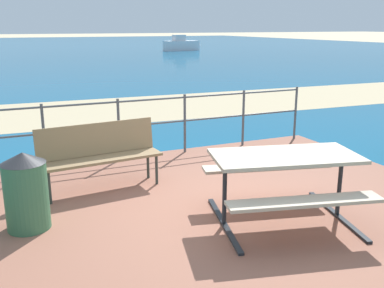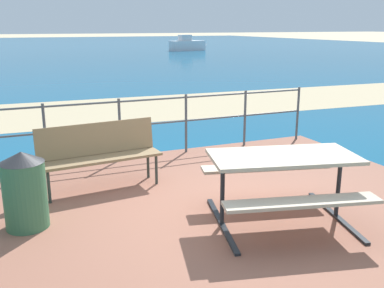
{
  "view_description": "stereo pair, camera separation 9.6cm",
  "coord_description": "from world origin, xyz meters",
  "px_view_note": "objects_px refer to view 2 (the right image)",
  "views": [
    {
      "loc": [
        -2.35,
        -4.53,
        2.24
      ],
      "look_at": [
        0.15,
        1.1,
        0.58
      ],
      "focal_mm": 41.2,
      "sensor_mm": 36.0,
      "label": 1
    },
    {
      "loc": [
        -2.26,
        -4.57,
        2.24
      ],
      "look_at": [
        0.15,
        1.1,
        0.58
      ],
      "focal_mm": 41.2,
      "sensor_mm": 36.0,
      "label": 2
    }
  ],
  "objects_px": {
    "boat_near": "(188,45)",
    "park_bench": "(99,150)",
    "trash_bin": "(25,190)",
    "picnic_table": "(283,170)"
  },
  "relations": [
    {
      "from": "picnic_table",
      "to": "park_bench",
      "type": "bearing_deg",
      "value": 145.32
    },
    {
      "from": "picnic_table",
      "to": "trash_bin",
      "type": "xyz_separation_m",
      "value": [
        -2.68,
        0.98,
        -0.17
      ]
    },
    {
      "from": "boat_near",
      "to": "park_bench",
      "type": "bearing_deg",
      "value": -123.8
    },
    {
      "from": "park_bench",
      "to": "picnic_table",
      "type": "bearing_deg",
      "value": -53.97
    },
    {
      "from": "trash_bin",
      "to": "boat_near",
      "type": "bearing_deg",
      "value": 64.62
    },
    {
      "from": "picnic_table",
      "to": "trash_bin",
      "type": "bearing_deg",
      "value": 173.89
    },
    {
      "from": "boat_near",
      "to": "picnic_table",
      "type": "bearing_deg",
      "value": -120.15
    },
    {
      "from": "park_bench",
      "to": "boat_near",
      "type": "relative_size",
      "value": 0.43
    },
    {
      "from": "picnic_table",
      "to": "trash_bin",
      "type": "height_order",
      "value": "trash_bin"
    },
    {
      "from": "trash_bin",
      "to": "boat_near",
      "type": "relative_size",
      "value": 0.23
    }
  ]
}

